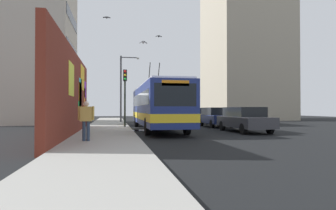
# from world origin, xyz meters

# --- Properties ---
(ground_plane) EXTENTS (80.00, 80.00, 0.00)m
(ground_plane) POSITION_xyz_m (0.00, 0.00, 0.00)
(ground_plane) COLOR black
(sidewalk_slab) EXTENTS (48.00, 3.20, 0.15)m
(sidewalk_slab) POSITION_xyz_m (0.00, 1.60, 0.07)
(sidewalk_slab) COLOR #9E9B93
(sidewalk_slab) RESTS_ON ground_plane
(graffiti_wall) EXTENTS (13.60, 0.32, 4.52)m
(graffiti_wall) POSITION_xyz_m (-4.16, 3.35, 2.27)
(graffiti_wall) COLOR maroon
(graffiti_wall) RESTS_ON ground_plane
(building_far_left) EXTENTS (8.87, 7.51, 14.56)m
(building_far_left) POSITION_xyz_m (11.17, 9.20, 7.28)
(building_far_left) COLOR #B2A899
(building_far_left) RESTS_ON ground_plane
(building_far_right) EXTENTS (10.81, 9.81, 21.71)m
(building_far_right) POSITION_xyz_m (17.80, -17.00, 10.85)
(building_far_right) COLOR #9E937F
(building_far_right) RESTS_ON ground_plane
(city_bus) EXTENTS (12.16, 2.53, 4.89)m
(city_bus) POSITION_xyz_m (-0.35, -1.80, 1.74)
(city_bus) COLOR navy
(city_bus) RESTS_ON ground_plane
(parked_car_dark_gray) EXTENTS (4.94, 1.90, 1.58)m
(parked_car_dark_gray) POSITION_xyz_m (-3.01, -7.00, 0.84)
(parked_car_dark_gray) COLOR #38383D
(parked_car_dark_gray) RESTS_ON ground_plane
(parked_car_navy) EXTENTS (4.20, 1.81, 1.58)m
(parked_car_navy) POSITION_xyz_m (2.24, -7.00, 0.83)
(parked_car_navy) COLOR navy
(parked_car_navy) RESTS_ON ground_plane
(parked_car_white) EXTENTS (4.79, 1.76, 1.58)m
(parked_car_white) POSITION_xyz_m (8.26, -7.00, 0.83)
(parked_car_white) COLOR white
(parked_car_white) RESTS_ON ground_plane
(pedestrian_near_wall) EXTENTS (0.22, 0.66, 1.63)m
(pedestrian_near_wall) POSITION_xyz_m (-7.88, 2.29, 1.11)
(pedestrian_near_wall) COLOR #2D3F59
(pedestrian_near_wall) RESTS_ON sidewalk_slab
(traffic_light) EXTENTS (0.49, 0.28, 4.26)m
(traffic_light) POSITION_xyz_m (1.51, 0.35, 3.01)
(traffic_light) COLOR #2D382D
(traffic_light) RESTS_ON sidewalk_slab
(street_lamp) EXTENTS (0.44, 1.98, 6.78)m
(street_lamp) POSITION_xyz_m (9.82, 0.23, 4.06)
(street_lamp) COLOR #4C4C51
(street_lamp) RESTS_ON sidewalk_slab
(flying_pigeons) EXTENTS (10.32, 4.94, 2.47)m
(flying_pigeons) POSITION_xyz_m (0.28, -0.96, 7.55)
(flying_pigeons) COLOR slate
(curbside_puddle) EXTENTS (1.63, 1.63, 0.00)m
(curbside_puddle) POSITION_xyz_m (-0.56, -0.60, 0.00)
(curbside_puddle) COLOR black
(curbside_puddle) RESTS_ON ground_plane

